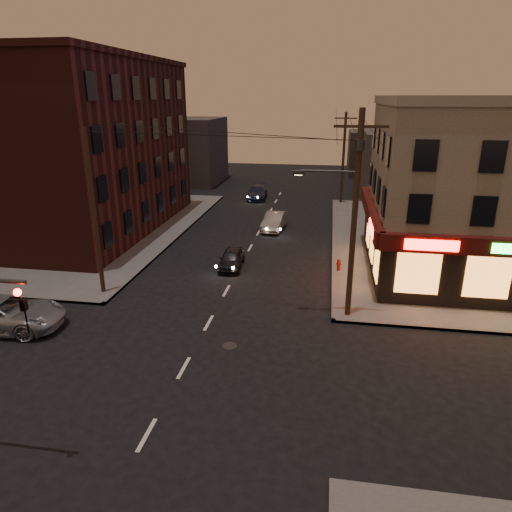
% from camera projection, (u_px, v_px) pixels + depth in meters
% --- Properties ---
extents(ground, '(120.00, 120.00, 0.00)m').
position_uv_depth(ground, '(184.00, 368.00, 18.84)').
color(ground, black).
rests_on(ground, ground).
extents(sidewalk_ne, '(24.00, 28.00, 0.15)m').
position_uv_depth(sidewalk_ne, '(496.00, 246.00, 33.79)').
color(sidewalk_ne, '#514F4C').
rests_on(sidewalk_ne, ground).
extents(sidewalk_nw, '(24.00, 28.00, 0.15)m').
position_uv_depth(sidewalk_nw, '(50.00, 226.00, 39.22)').
color(sidewalk_nw, '#514F4C').
rests_on(sidewalk_nw, ground).
extents(pizza_building, '(15.85, 12.85, 10.50)m').
position_uv_depth(pizza_building, '(505.00, 190.00, 27.17)').
color(pizza_building, gray).
rests_on(pizza_building, sidewalk_ne).
extents(brick_apartment, '(12.00, 20.00, 13.00)m').
position_uv_depth(brick_apartment, '(78.00, 148.00, 36.51)').
color(brick_apartment, '#411714').
rests_on(brick_apartment, sidewalk_nw).
extents(bg_building_ne_a, '(10.00, 12.00, 7.00)m').
position_uv_depth(bg_building_ne_a, '(407.00, 163.00, 50.95)').
color(bg_building_ne_a, '#3F3D3A').
rests_on(bg_building_ne_a, ground).
extents(bg_building_nw, '(9.00, 10.00, 8.00)m').
position_uv_depth(bg_building_nw, '(185.00, 150.00, 58.58)').
color(bg_building_nw, '#3F3D3A').
rests_on(bg_building_nw, ground).
extents(bg_building_ne_b, '(8.00, 8.00, 6.00)m').
position_uv_depth(bg_building_ne_b, '(377.00, 153.00, 64.46)').
color(bg_building_ne_b, '#3F3D3A').
rests_on(bg_building_ne_b, ground).
extents(utility_pole_main, '(4.20, 0.44, 10.00)m').
position_uv_depth(utility_pole_main, '(353.00, 206.00, 21.32)').
color(utility_pole_main, '#382619').
rests_on(utility_pole_main, sidewalk_ne).
extents(utility_pole_far, '(0.26, 0.26, 9.00)m').
position_uv_depth(utility_pole_far, '(343.00, 158.00, 46.07)').
color(utility_pole_far, '#382619').
rests_on(utility_pole_far, sidewalk_ne).
extents(utility_pole_west, '(0.24, 0.24, 9.00)m').
position_uv_depth(utility_pole_west, '(94.00, 214.00, 24.38)').
color(utility_pole_west, '#382619').
rests_on(utility_pole_west, sidewalk_nw).
extents(suv_cross, '(5.96, 3.26, 1.58)m').
position_uv_depth(suv_cross, '(3.00, 314.00, 21.77)').
color(suv_cross, gray).
rests_on(suv_cross, ground).
extents(sedan_near, '(1.60, 3.60, 1.20)m').
position_uv_depth(sedan_near, '(232.00, 259.00, 29.70)').
color(sedan_near, black).
rests_on(sedan_near, ground).
extents(sedan_mid, '(1.89, 4.44, 1.43)m').
position_uv_depth(sedan_mid, '(274.00, 221.00, 38.17)').
color(sedan_mid, gray).
rests_on(sedan_mid, ground).
extents(sedan_far, '(2.23, 4.89, 1.39)m').
position_uv_depth(sedan_far, '(257.00, 192.00, 49.67)').
color(sedan_far, '#1B1F37').
rests_on(sedan_far, ground).
extents(fire_hydrant, '(0.33, 0.33, 0.75)m').
position_uv_depth(fire_hydrant, '(339.00, 264.00, 28.88)').
color(fire_hydrant, maroon).
rests_on(fire_hydrant, sidewalk_ne).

